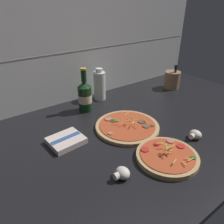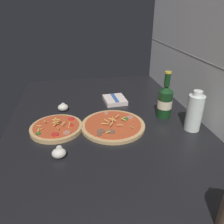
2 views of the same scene
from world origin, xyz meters
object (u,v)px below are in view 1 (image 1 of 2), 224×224
at_px(beer_bottle, 85,96).
at_px(dish_towel, 66,140).
at_px(mushroom_right, 122,173).
at_px(oil_bottle, 100,85).
at_px(mushroom_left, 195,135).
at_px(utensil_crock, 172,80).
at_px(pizza_near, 167,156).
at_px(pizza_far, 127,126).

relative_size(beer_bottle, dish_towel, 1.59).
xyz_separation_m(mushroom_right, dish_towel, (-0.06, 0.29, -0.01)).
relative_size(oil_bottle, mushroom_left, 3.33).
bearing_deg(utensil_crock, beer_bottle, 174.75).
xyz_separation_m(utensil_crock, dish_towel, (-0.83, -0.15, -0.04)).
height_order(pizza_near, oil_bottle, oil_bottle).
distance_m(pizza_near, utensil_crock, 0.74).
bearing_deg(pizza_near, mushroom_left, 5.48).
relative_size(utensil_crock, dish_towel, 1.10).
xyz_separation_m(beer_bottle, mushroom_left, (0.24, -0.50, -0.06)).
bearing_deg(pizza_near, beer_bottle, 94.81).
height_order(oil_bottle, mushroom_left, oil_bottle).
bearing_deg(mushroom_left, pizza_far, 127.36).
bearing_deg(pizza_far, mushroom_left, -52.64).
distance_m(beer_bottle, oil_bottle, 0.16).
height_order(pizza_far, mushroom_right, pizza_far).
height_order(mushroom_left, mushroom_right, mushroom_right).
height_order(pizza_near, pizza_far, pizza_near).
bearing_deg(mushroom_right, utensil_crock, 29.67).
height_order(oil_bottle, dish_towel, oil_bottle).
bearing_deg(dish_towel, pizza_far, -12.33).
xyz_separation_m(beer_bottle, utensil_crock, (0.62, -0.06, -0.03)).
bearing_deg(dish_towel, beer_bottle, 44.06).
xyz_separation_m(pizza_far, oil_bottle, (0.08, 0.34, 0.08)).
relative_size(mushroom_left, dish_towel, 0.38).
height_order(beer_bottle, mushroom_left, beer_bottle).
relative_size(pizza_near, oil_bottle, 1.26).
xyz_separation_m(pizza_near, mushroom_left, (0.20, 0.02, 0.01)).
bearing_deg(dish_towel, mushroom_left, -32.86).
relative_size(mushroom_left, utensil_crock, 0.35).
xyz_separation_m(pizza_near, oil_bottle, (0.10, 0.60, 0.07)).
bearing_deg(beer_bottle, mushroom_right, -107.02).
xyz_separation_m(mushroom_left, mushroom_right, (-0.39, 0.01, 0.00)).
relative_size(beer_bottle, mushroom_right, 4.04).
relative_size(pizza_near, utensil_crock, 1.46).
distance_m(pizza_near, oil_bottle, 0.61).
xyz_separation_m(mushroom_right, utensil_crock, (0.77, 0.44, 0.04)).
xyz_separation_m(pizza_far, mushroom_right, (-0.21, -0.23, 0.01)).
distance_m(mushroom_right, dish_towel, 0.29).
bearing_deg(mushroom_right, beer_bottle, 72.98).
bearing_deg(pizza_near, mushroom_right, 172.79).
distance_m(pizza_far, mushroom_right, 0.31).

